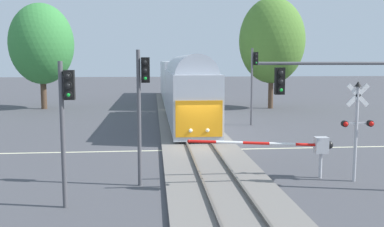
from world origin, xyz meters
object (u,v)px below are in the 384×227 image
commuter_train (179,83)px  oak_far_right (272,41)px  traffic_signal_near_right (357,90)px  traffic_signal_median (142,96)px  crossing_gate_near (304,146)px  pine_left_background (42,44)px  traffic_signal_near_left (66,111)px  traffic_signal_far_side (254,74)px  crossing_signal_mast (357,121)px

commuter_train → oak_far_right: (9.76, 0.52, 4.32)m
traffic_signal_near_right → traffic_signal_median: bearing=168.9°
traffic_signal_median → commuter_train: bearing=83.5°
crossing_gate_near → pine_left_background: 34.21m
traffic_signal_median → traffic_signal_near_left: size_ratio=1.09×
traffic_signal_near_left → pine_left_background: bearing=105.0°
traffic_signal_near_right → pine_left_background: bearing=121.8°
traffic_signal_near_left → traffic_signal_near_right: (10.61, 0.82, 0.58)m
traffic_signal_far_side → pine_left_background: (-19.22, 13.32, 2.73)m
commuter_train → oak_far_right: size_ratio=3.63×
traffic_signal_far_side → oak_far_right: 12.96m
crossing_gate_near → traffic_signal_near_right: (1.23, -2.10, 2.55)m
crossing_gate_near → commuter_train: bearing=98.1°
traffic_signal_far_side → pine_left_background: bearing=145.3°
crossing_gate_near → oak_far_right: (5.98, 27.08, 5.68)m
crossing_signal_mast → traffic_signal_median: (-8.86, 0.18, 1.11)m
commuter_train → traffic_signal_near_left: commuter_train is taller
traffic_signal_far_side → oak_far_right: (4.63, 11.71, 3.09)m
crossing_gate_near → traffic_signal_far_side: bearing=85.0°
crossing_gate_near → crossing_signal_mast: crossing_signal_mast is taller
traffic_signal_median → crossing_gate_near: bearing=4.1°
crossing_signal_mast → traffic_signal_near_right: (-0.76, -1.42, 1.40)m
traffic_signal_near_left → traffic_signal_near_right: traffic_signal_near_right is taller
traffic_signal_median → traffic_signal_far_side: bearing=62.6°
traffic_signal_near_right → pine_left_background: 36.33m
commuter_train → crossing_gate_near: bearing=-81.9°
commuter_train → traffic_signal_far_side: (5.13, -11.18, 1.23)m
crossing_gate_near → traffic_signal_median: 7.26m
crossing_gate_near → traffic_signal_median: size_ratio=1.15×
commuter_train → crossing_gate_near: 26.86m
traffic_signal_near_left → traffic_signal_median: bearing=44.0°
traffic_signal_near_left → traffic_signal_far_side: bearing=59.6°
crossing_gate_near → pine_left_background: size_ratio=0.58×
crossing_gate_near → traffic_signal_near_right: bearing=-59.6°
traffic_signal_near_left → traffic_signal_far_side: size_ratio=0.84×
oak_far_right → crossing_gate_near: bearing=-102.4°
traffic_signal_median → traffic_signal_near_right: (8.11, -1.60, 0.29)m
crossing_gate_near → pine_left_background: (-17.87, 28.69, 5.31)m
commuter_train → traffic_signal_near_right: commuter_train is taller
pine_left_background → oak_far_right: size_ratio=0.94×
traffic_signal_far_side → traffic_signal_near_left: bearing=-120.4°
traffic_signal_far_side → traffic_signal_near_right: bearing=-90.4°
crossing_gate_near → crossing_signal_mast: 2.39m
crossing_signal_mast → traffic_signal_far_side: bearing=92.3°
traffic_signal_near_left → crossing_gate_near: bearing=17.3°
traffic_signal_median → oak_far_right: bearing=65.0°
traffic_signal_near_right → pine_left_background: (-19.09, 30.79, 2.77)m
oak_far_right → pine_left_background: bearing=176.1°
commuter_train → oak_far_right: oak_far_right is taller
traffic_signal_near_left → crossing_signal_mast: bearing=11.2°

